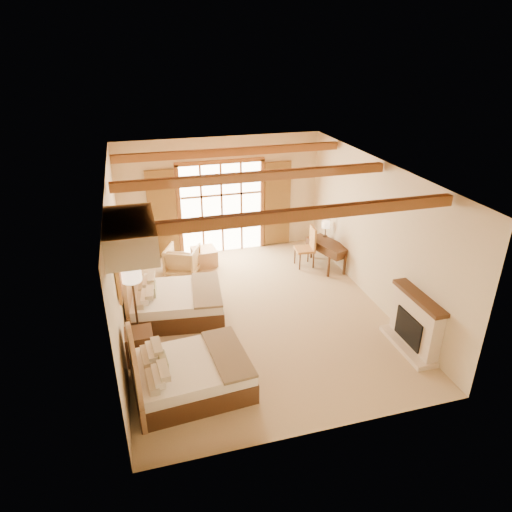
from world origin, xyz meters
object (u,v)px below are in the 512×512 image
object	(u,v)px
bed_far	(169,301)
armchair	(182,260)
nightstand	(140,345)
bed_near	(183,373)
desk	(328,253)

from	to	relation	value
bed_far	armchair	world-z (taller)	bed_far
nightstand	bed_near	bearing A→B (deg)	-59.70
nightstand	desk	world-z (taller)	desk
bed_far	nightstand	size ratio (longest dim) A/B	3.50
desk	bed_far	bearing A→B (deg)	179.64
bed_far	nightstand	xyz separation A→B (m)	(-0.68, -1.31, -0.09)
nightstand	armchair	bearing A→B (deg)	68.56
bed_near	nightstand	world-z (taller)	bed_near
bed_far	desk	xyz separation A→B (m)	(4.28, 1.37, -0.03)
bed_far	nightstand	distance (m)	1.48
bed_near	armchair	bearing A→B (deg)	78.23
bed_near	armchair	world-z (taller)	bed_near
bed_far	bed_near	bearing A→B (deg)	-83.79
nightstand	desk	distance (m)	5.64
bed_near	bed_far	xyz separation A→B (m)	(0.02, 2.40, 0.01)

